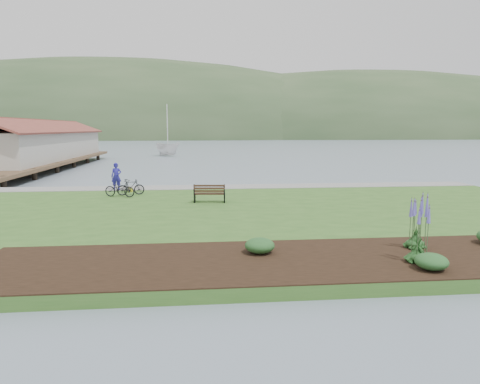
% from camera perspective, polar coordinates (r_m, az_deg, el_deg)
% --- Properties ---
extents(ground, '(600.00, 600.00, 0.00)m').
position_cam_1_polar(ground, '(22.82, 0.60, -2.64)').
color(ground, slate).
rests_on(ground, ground).
extents(lawn, '(34.00, 20.00, 0.40)m').
position_cam_1_polar(lawn, '(20.83, 1.20, -3.16)').
color(lawn, '#305B20').
rests_on(lawn, ground).
extents(shoreline_path, '(34.00, 2.20, 0.03)m').
position_cam_1_polar(shoreline_path, '(29.53, -0.86, 0.72)').
color(shoreline_path, gray).
rests_on(shoreline_path, lawn).
extents(garden_bed, '(24.00, 4.40, 0.04)m').
position_cam_1_polar(garden_bed, '(14.16, 17.39, -8.24)').
color(garden_bed, black).
rests_on(garden_bed, lawn).
extents(far_hillside, '(580.00, 80.00, 38.00)m').
position_cam_1_polar(far_hillside, '(193.61, 1.00, 7.17)').
color(far_hillside, '#324B2A').
rests_on(far_hillside, ground).
extents(pier_pavilion, '(8.00, 36.00, 5.40)m').
position_cam_1_polar(pier_pavilion, '(52.81, -25.21, 5.76)').
color(pier_pavilion, '#4C3826').
rests_on(pier_pavilion, ground).
extents(park_bench, '(1.74, 0.84, 1.04)m').
position_cam_1_polar(park_bench, '(23.29, -4.09, -0.14)').
color(park_bench, black).
rests_on(park_bench, lawn).
extents(person, '(0.79, 0.57, 2.10)m').
position_cam_1_polar(person, '(29.02, -16.18, 2.31)').
color(person, navy).
rests_on(person, lawn).
extents(bicycle_a, '(1.23, 2.00, 0.99)m').
position_cam_1_polar(bicycle_a, '(26.12, -15.74, 0.44)').
color(bicycle_a, black).
rests_on(bicycle_a, lawn).
extents(bicycle_b, '(0.90, 1.69, 0.98)m').
position_cam_1_polar(bicycle_b, '(26.67, -14.37, 0.64)').
color(bicycle_b, black).
rests_on(bicycle_b, lawn).
extents(sailboat, '(13.95, 13.99, 26.15)m').
position_cam_1_polar(sailboat, '(69.88, -9.56, 4.74)').
color(sailboat, silver).
rests_on(sailboat, ground).
extents(pannier, '(0.24, 0.30, 0.27)m').
position_cam_1_polar(pannier, '(28.07, -14.37, 0.30)').
color(pannier, yellow).
rests_on(pannier, lawn).
extents(echium_0, '(0.62, 0.62, 2.27)m').
position_cam_1_polar(echium_0, '(13.77, 22.81, -4.71)').
color(echium_0, '#153B16').
rests_on(echium_0, garden_bed).
extents(echium_1, '(0.62, 0.62, 2.03)m').
position_cam_1_polar(echium_1, '(15.36, 22.45, -3.99)').
color(echium_1, '#153B16').
rests_on(echium_1, garden_bed).
extents(shrub_0, '(0.96, 0.96, 0.48)m').
position_cam_1_polar(shrub_0, '(13.83, 2.65, -7.14)').
color(shrub_0, '#1E4C21').
rests_on(shrub_0, garden_bed).
extents(shrub_1, '(0.92, 0.92, 0.46)m').
position_cam_1_polar(shrub_1, '(13.40, 24.17, -8.45)').
color(shrub_1, '#1E4C21').
rests_on(shrub_1, garden_bed).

